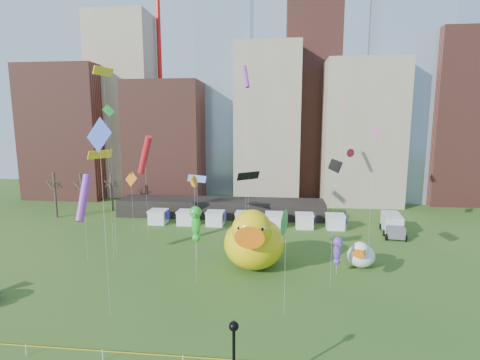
# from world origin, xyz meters

# --- Properties ---
(skyline) EXTENTS (101.00, 23.00, 68.00)m
(skyline) POSITION_xyz_m (2.25, 61.06, 21.44)
(skyline) COLOR brown
(skyline) RESTS_ON ground
(pavilion) EXTENTS (38.00, 6.00, 3.20)m
(pavilion) POSITION_xyz_m (-4.00, 42.00, 1.60)
(pavilion) COLOR black
(pavilion) RESTS_ON ground
(vendor_tents) EXTENTS (33.24, 2.80, 2.40)m
(vendor_tents) POSITION_xyz_m (1.02, 36.00, 1.11)
(vendor_tents) COLOR white
(vendor_tents) RESTS_ON ground
(bare_trees) EXTENTS (8.44, 6.44, 8.50)m
(bare_trees) POSITION_xyz_m (-30.17, 40.54, 4.01)
(bare_trees) COLOR #382B21
(bare_trees) RESTS_ON ground
(caution_tape) EXTENTS (50.00, 0.06, 0.90)m
(caution_tape) POSITION_xyz_m (0.00, 0.00, 0.68)
(caution_tape) COLOR white
(caution_tape) RESTS_ON ground
(big_duck) EXTENTS (7.58, 10.06, 7.68)m
(big_duck) POSITION_xyz_m (3.80, 18.16, 3.53)
(big_duck) COLOR yellow
(big_duck) RESTS_ON ground
(small_duck) EXTENTS (4.37, 4.91, 3.44)m
(small_duck) POSITION_xyz_m (16.61, 19.95, 1.58)
(small_duck) COLOR white
(small_duck) RESTS_ON ground
(seahorse_green) EXTENTS (1.56, 1.95, 7.10)m
(seahorse_green) POSITION_xyz_m (-3.52, 19.69, 5.22)
(seahorse_green) COLOR silver
(seahorse_green) RESTS_ON ground
(seahorse_purple) EXTENTS (1.15, 1.43, 4.50)m
(seahorse_purple) POSITION_xyz_m (13.36, 17.33, 3.14)
(seahorse_purple) COLOR silver
(seahorse_purple) RESTS_ON ground
(lamppost) EXTENTS (0.60, 0.60, 5.74)m
(lamppost) POSITION_xyz_m (4.06, -3.20, 3.51)
(lamppost) COLOR black
(lamppost) RESTS_ON footpath
(box_truck) EXTENTS (3.51, 7.36, 3.02)m
(box_truck) POSITION_xyz_m (24.45, 34.06, 1.55)
(box_truck) COLOR silver
(box_truck) RESTS_ON ground
(kite_0) EXTENTS (3.48, 2.98, 15.45)m
(kite_0) POSITION_xyz_m (-13.66, 30.08, 12.40)
(kite_0) COLOR silver
(kite_0) RESTS_ON ground
(kite_1) EXTENTS (0.24, 1.86, 21.01)m
(kite_1) POSITION_xyz_m (15.67, 32.74, 19.16)
(kite_1) COLOR silver
(kite_1) RESTS_ON ground
(kite_2) EXTENTS (3.02, 2.74, 10.60)m
(kite_2) POSITION_xyz_m (2.48, 26.03, 10.02)
(kite_2) COLOR silver
(kite_2) RESTS_ON ground
(kite_3) EXTENTS (1.45, 0.60, 19.54)m
(kite_3) POSITION_xyz_m (-14.88, 21.43, 17.63)
(kite_3) COLOR silver
(kite_3) RESTS_ON ground
(kite_4) EXTENTS (1.23, 3.21, 23.71)m
(kite_4) POSITION_xyz_m (-14.12, 19.13, 23.04)
(kite_4) COLOR silver
(kite_4) RESTS_ON ground
(kite_5) EXTENTS (3.30, 1.86, 9.33)m
(kite_5) POSITION_xyz_m (-5.79, 30.62, 8.79)
(kite_5) COLOR silver
(kite_5) RESTS_ON ground
(kite_6) EXTENTS (0.88, 1.06, 11.85)m
(kite_6) POSITION_xyz_m (-2.12, 13.50, 11.17)
(kite_6) COLOR silver
(kite_6) RESTS_ON ground
(kite_7) EXTENTS (1.02, 3.39, 10.93)m
(kite_7) POSITION_xyz_m (-17.38, 18.61, 8.06)
(kite_7) COLOR silver
(kite_7) RESTS_ON ground
(kite_8) EXTENTS (1.01, 0.98, 13.55)m
(kite_8) POSITION_xyz_m (16.87, 30.86, 12.84)
(kite_8) COLOR silver
(kite_8) RESTS_ON ground
(kite_9) EXTENTS (0.31, 2.24, 17.07)m
(kite_9) POSITION_xyz_m (19.27, 27.34, 15.53)
(kite_9) COLOR silver
(kite_9) RESTS_ON ground
(kite_10) EXTENTS (0.94, 3.64, 13.56)m
(kite_10) POSITION_xyz_m (12.17, 13.86, 12.96)
(kite_10) COLOR silver
(kite_10) RESTS_ON ground
(kite_11) EXTENTS (0.71, 2.25, 9.79)m
(kite_11) POSITION_xyz_m (7.27, 7.71, 8.67)
(kite_11) COLOR silver
(kite_11) RESTS_ON ground
(kite_12) EXTENTS (2.29, 3.84, 13.27)m
(kite_12) POSITION_xyz_m (-19.48, 27.56, 12.63)
(kite_12) COLOR silver
(kite_12) RESTS_ON ground
(kite_13) EXTENTS (2.78, 1.09, 17.71)m
(kite_13) POSITION_xyz_m (-8.41, 6.13, 15.97)
(kite_13) COLOR silver
(kite_13) RESTS_ON ground
(kite_14) EXTENTS (2.34, 1.01, 9.94)m
(kite_14) POSITION_xyz_m (-16.09, 30.27, 8.57)
(kite_14) COLOR silver
(kite_14) RESTS_ON ground
(kite_15) EXTENTS (1.30, 1.99, 25.33)m
(kite_15) POSITION_xyz_m (1.81, 29.43, 23.62)
(kite_15) COLOR silver
(kite_15) RESTS_ON ground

